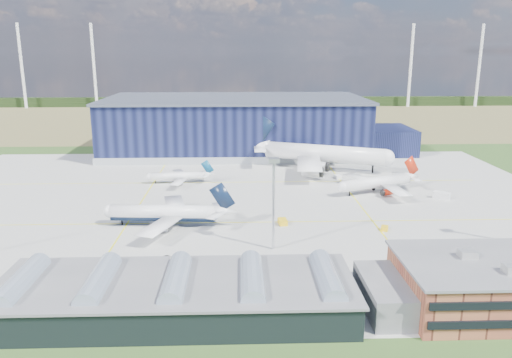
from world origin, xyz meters
name	(u,v)px	position (x,y,z in m)	size (l,w,h in m)	color
ground	(234,212)	(0.00, 0.00, 0.00)	(600.00, 600.00, 0.00)	#28481B
apron	(234,202)	(0.00, 10.00, 0.03)	(220.00, 160.00, 0.08)	#A3A39E
farmland	(236,118)	(0.00, 220.00, 0.00)	(600.00, 220.00, 0.01)	olive
treeline	(237,102)	(0.00, 300.00, 4.00)	(600.00, 8.00, 8.00)	black
horizon_dressing	(10,67)	(-191.30, 294.39, 34.20)	(440.20, 18.00, 70.00)	white
hangar	(241,127)	(2.81, 94.80, 11.62)	(145.00, 62.00, 26.10)	black
glass_concourse	(196,294)	(-6.45, -60.00, 3.69)	(78.00, 23.00, 8.60)	black
light_mast_center	(274,189)	(10.00, -30.00, 15.43)	(2.60, 2.60, 23.00)	silver
airliner_navy	(163,205)	(-19.39, -12.00, 6.16)	(37.77, 36.95, 12.32)	white
airliner_red	(376,177)	(48.80, 19.45, 5.63)	(34.53, 33.78, 11.26)	white
airliner_widebody	(325,145)	(36.81, 55.00, 10.30)	(63.16, 61.78, 20.59)	white
airliner_regional	(177,172)	(-21.05, 34.55, 4.15)	(25.43, 24.87, 8.29)	white
gse_tug_a	(283,222)	(13.92, -11.99, 0.78)	(2.28, 3.73, 1.56)	yellow
gse_tug_b	(385,228)	(41.28, -17.75, 0.59)	(1.80, 2.70, 1.17)	yellow
gse_cart_a	(338,177)	(39.52, 39.43, 0.70)	(2.15, 3.22, 1.39)	white
gse_van_b	(442,195)	(68.59, 11.21, 1.20)	(2.41, 5.26, 2.41)	white
airstair	(157,273)	(-15.95, -46.00, 1.55)	(1.93, 4.83, 3.09)	white
car_a	(431,277)	(42.63, -48.00, 0.56)	(1.32, 3.28, 1.12)	#99999E
car_b	(168,259)	(-14.93, -36.54, 0.65)	(1.38, 3.95, 1.30)	#99999E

